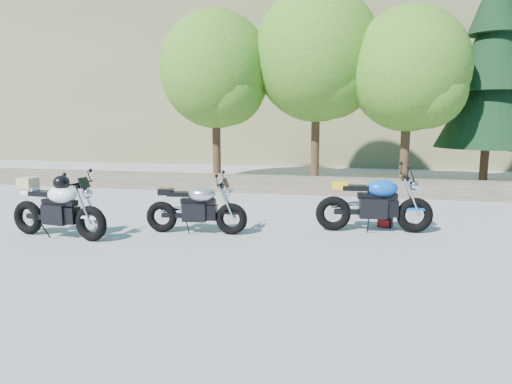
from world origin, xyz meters
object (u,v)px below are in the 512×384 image
at_px(white_bike, 57,207).
at_px(blue_bike, 375,204).
at_px(backpack, 385,218).
at_px(silver_bike, 197,209).

xyz_separation_m(white_bike, blue_bike, (5.74, 1.69, -0.03)).
distance_m(white_bike, backpack, 6.37).
bearing_deg(backpack, blue_bike, -100.36).
relative_size(white_bike, blue_bike, 0.94).
bearing_deg(backpack, white_bike, -142.89).
relative_size(silver_bike, backpack, 5.35).
bearing_deg(blue_bike, white_bike, -169.26).
relative_size(white_bike, backpack, 5.69).
relative_size(silver_bike, blue_bike, 0.89).
bearing_deg(silver_bike, white_bike, -165.23).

